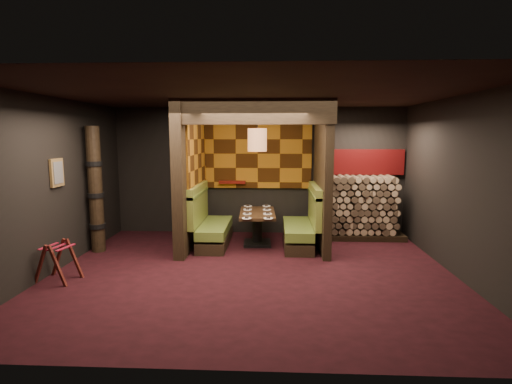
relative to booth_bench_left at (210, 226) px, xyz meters
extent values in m
cube|color=black|center=(0.96, -1.65, -0.41)|extent=(6.50, 5.50, 0.02)
cube|color=black|center=(0.96, -1.65, 2.46)|extent=(6.50, 5.50, 0.02)
cube|color=black|center=(0.96, 1.11, 1.02)|extent=(6.50, 0.02, 2.85)
cube|color=black|center=(0.96, -4.41, 1.02)|extent=(6.50, 0.02, 2.85)
cube|color=black|center=(-2.30, -1.65, 1.02)|extent=(0.02, 5.50, 2.85)
cube|color=black|center=(4.22, -1.65, 1.02)|extent=(0.02, 5.50, 2.85)
cube|color=black|center=(-0.39, 0.00, 1.02)|extent=(0.20, 2.20, 2.85)
cube|color=black|center=(2.26, 0.05, 1.02)|extent=(0.15, 2.10, 2.85)
cube|color=black|center=(0.94, -0.95, 2.23)|extent=(2.85, 0.18, 0.44)
cube|color=#965A12|center=(0.94, 1.06, 1.42)|extent=(2.40, 0.06, 1.55)
cube|color=#965A12|center=(-0.27, 0.17, 1.45)|extent=(0.04, 1.85, 1.45)
cube|color=#5C110C|center=(0.36, 1.00, 0.78)|extent=(0.60, 0.12, 0.07)
cube|color=black|center=(0.11, 0.00, -0.29)|extent=(0.55, 1.60, 0.22)
cube|color=#5A7229|center=(0.11, 0.00, -0.04)|extent=(0.55, 1.60, 0.18)
cube|color=olive|center=(-0.23, 0.00, 0.35)|extent=(0.12, 1.60, 0.78)
cube|color=#5A7229|center=(-0.23, 0.00, 0.70)|extent=(0.15, 1.60, 0.06)
cube|color=black|center=(1.79, 0.00, -0.29)|extent=(0.55, 1.60, 0.22)
cube|color=#5A7229|center=(1.79, 0.00, -0.04)|extent=(0.55, 1.60, 0.18)
cube|color=olive|center=(2.12, 0.00, 0.35)|extent=(0.12, 1.60, 0.78)
cube|color=#5A7229|center=(2.12, 0.00, 0.70)|extent=(0.15, 1.60, 0.06)
cube|color=black|center=(0.97, 0.06, -0.37)|extent=(0.58, 0.58, 0.06)
cylinder|color=black|center=(0.97, 0.06, -0.09)|extent=(0.20, 0.20, 0.62)
cube|color=#3D2917|center=(0.97, 0.06, 0.25)|extent=(0.76, 1.32, 0.06)
cylinder|color=white|center=(0.80, -0.61, 0.29)|extent=(0.18, 0.18, 0.01)
cube|color=black|center=(0.80, -0.61, 0.30)|extent=(0.08, 0.11, 0.02)
cylinder|color=white|center=(1.20, -0.59, 0.29)|extent=(0.18, 0.18, 0.01)
cube|color=black|center=(1.20, -0.59, 0.30)|extent=(0.08, 0.11, 0.02)
cylinder|color=white|center=(0.78, -0.17, 0.29)|extent=(0.18, 0.18, 0.01)
cube|color=black|center=(0.78, -0.17, 0.30)|extent=(0.08, 0.11, 0.02)
cylinder|color=white|center=(1.18, -0.15, 0.29)|extent=(0.18, 0.18, 0.01)
cube|color=black|center=(1.18, -0.15, 0.30)|extent=(0.08, 0.11, 0.02)
cylinder|color=white|center=(0.76, 0.27, 0.29)|extent=(0.18, 0.18, 0.01)
cube|color=black|center=(0.76, 0.27, 0.30)|extent=(0.08, 0.11, 0.02)
cylinder|color=white|center=(1.16, 0.29, 0.29)|extent=(0.18, 0.18, 0.01)
cube|color=black|center=(1.16, 0.29, 0.30)|extent=(0.08, 0.11, 0.02)
cylinder|color=white|center=(0.73, 0.72, 0.29)|extent=(0.18, 0.18, 0.01)
cube|color=black|center=(0.73, 0.72, 0.30)|extent=(0.08, 0.11, 0.02)
cylinder|color=white|center=(1.14, 0.73, 0.29)|extent=(0.18, 0.18, 0.01)
cube|color=black|center=(1.14, 0.73, 0.30)|extent=(0.08, 0.11, 0.02)
cylinder|color=#A1673E|center=(0.97, 0.01, 1.74)|extent=(0.38, 0.38, 0.45)
sphere|color=#FFC672|center=(0.97, 0.01, 1.74)|extent=(0.18, 0.18, 0.18)
cylinder|color=black|center=(0.97, 0.01, 2.21)|extent=(0.02, 0.02, 0.49)
cube|color=olive|center=(-2.26, -1.55, 1.22)|extent=(0.04, 0.36, 0.46)
cube|color=#3F3F3F|center=(-2.23, -1.55, 1.22)|extent=(0.01, 0.27, 0.36)
cube|color=#45160F|center=(-2.19, -2.30, -0.11)|extent=(0.30, 0.09, 0.66)
cube|color=#45160F|center=(-1.89, -2.36, -0.11)|extent=(0.30, 0.09, 0.66)
cube|color=#45160F|center=(-2.13, -1.92, -0.11)|extent=(0.30, 0.09, 0.66)
cube|color=#45160F|center=(-1.82, -1.98, -0.11)|extent=(0.30, 0.09, 0.66)
cube|color=maroon|center=(-2.16, -2.11, 0.13)|extent=(0.12, 0.41, 0.01)
cube|color=maroon|center=(-2.01, -2.14, 0.13)|extent=(0.12, 0.41, 0.01)
cube|color=maroon|center=(-1.86, -2.17, 0.13)|extent=(0.12, 0.41, 0.01)
cylinder|color=black|center=(-2.09, -0.55, 0.80)|extent=(0.26, 0.26, 2.40)
cylinder|color=black|center=(-2.09, -0.55, 0.10)|extent=(0.31, 0.31, 0.09)
cylinder|color=black|center=(-2.09, -0.55, 0.70)|extent=(0.31, 0.31, 0.09)
cylinder|color=black|center=(-2.09, -0.55, 1.30)|extent=(0.31, 0.31, 0.09)
cube|color=black|center=(3.25, 0.70, -0.34)|extent=(1.73, 0.70, 0.12)
cube|color=brown|center=(3.25, 0.70, 0.34)|extent=(1.73, 0.70, 1.24)
cube|color=maroon|center=(3.25, 1.03, 1.24)|extent=(1.83, 0.10, 0.56)
cube|color=black|center=(2.35, 0.31, 1.02)|extent=(0.08, 0.08, 2.85)
camera|label=1|loc=(1.32, -7.91, 1.82)|focal=28.00mm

